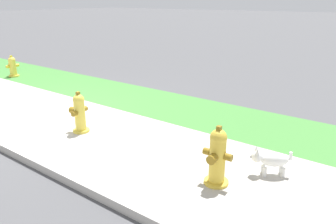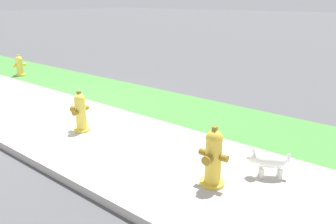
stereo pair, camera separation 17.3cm
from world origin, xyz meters
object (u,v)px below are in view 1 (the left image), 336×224
object	(u,v)px
fire_hydrant_far_end	(13,67)
small_white_dog	(271,160)
fire_hydrant_across_street	(217,157)
fire_hydrant_by_grass_verge	(79,113)

from	to	relation	value
fire_hydrant_far_end	small_white_dog	world-z (taller)	fire_hydrant_far_end
fire_hydrant_far_end	fire_hydrant_across_street	bearing A→B (deg)	-98.58
fire_hydrant_far_end	fire_hydrant_across_street	size ratio (longest dim) A/B	0.81
fire_hydrant_by_grass_verge	small_white_dog	xyz separation A→B (m)	(3.29, 0.52, -0.12)
fire_hydrant_far_end	small_white_dog	size ratio (longest dim) A/B	1.35
fire_hydrant_far_end	fire_hydrant_by_grass_verge	bearing A→B (deg)	-103.86
small_white_dog	fire_hydrant_across_street	bearing A→B (deg)	19.85
fire_hydrant_far_end	fire_hydrant_across_street	world-z (taller)	fire_hydrant_across_street
fire_hydrant_far_end	fire_hydrant_by_grass_verge	world-z (taller)	fire_hydrant_by_grass_verge
fire_hydrant_by_grass_verge	small_white_dog	size ratio (longest dim) A/B	1.55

